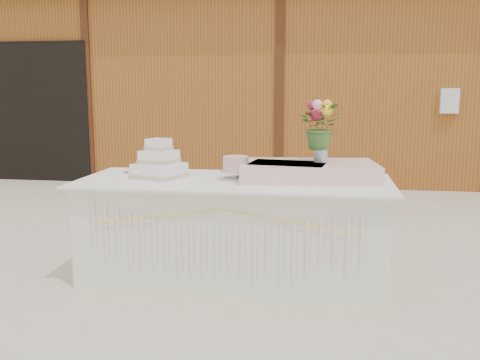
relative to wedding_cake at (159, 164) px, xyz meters
name	(u,v)px	position (x,y,z in m)	size (l,w,h in m)	color
ground	(234,276)	(0.60, -0.03, -0.87)	(80.00, 80.00, 0.00)	beige
barn	(288,77)	(0.59, 5.97, 0.80)	(12.60, 4.60, 3.30)	#97521F
cake_table	(234,228)	(0.60, -0.03, -0.49)	(2.40, 1.00, 0.77)	silver
wedding_cake	(159,164)	(0.00, 0.00, 0.00)	(0.44, 0.44, 0.31)	white
pink_cake_stand	(236,167)	(0.61, 0.00, 0.00)	(0.25, 0.25, 0.18)	silver
satin_runner	(308,171)	(1.16, 0.10, -0.04)	(1.04, 0.60, 0.13)	#FFD1CD
flower_vase	(320,153)	(1.26, 0.14, 0.10)	(0.11, 0.11, 0.15)	silver
bouquet	(321,120)	(1.26, 0.14, 0.35)	(0.32, 0.28, 0.36)	#3F692A
loose_flowers	(119,173)	(-0.38, 0.10, -0.09)	(0.15, 0.37, 0.02)	pink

